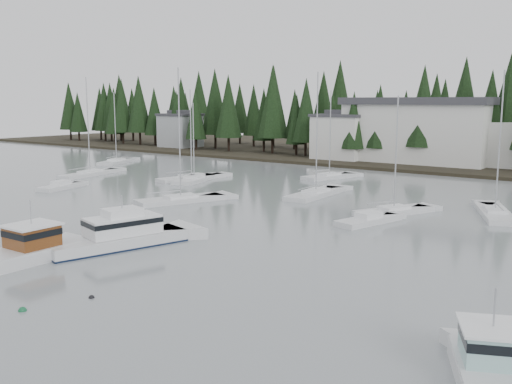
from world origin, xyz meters
TOP-DOWN VIEW (x-y plane):
  - far_shore_land at (0.00, 97.00)m, footprint 240.00×54.00m
  - conifer_treeline at (0.00, 86.00)m, footprint 200.00×22.00m
  - house_west at (-18.00, 79.00)m, footprint 9.54×7.42m
  - house_far_west at (-60.00, 81.00)m, footprint 8.48×7.42m
  - harbor_inn at (-2.96, 82.34)m, footprint 29.50×11.50m
  - lobster_boat_brown at (-4.12, 7.62)m, footprint 5.17×9.83m
  - cabin_cruiser_center at (-1.99, 14.89)m, footprint 5.84×10.94m
  - lobster_boat_teal at (26.48, 9.02)m, footprint 5.71×8.11m
  - sailboat_0 at (-48.38, 53.01)m, footprint 6.47×9.61m
  - sailboat_1 at (-23.08, 45.29)m, footprint 4.39×10.68m
  - sailboat_3 at (-8.34, 57.86)m, footprint 5.03×8.93m
  - sailboat_4 at (-11.81, 31.57)m, footprint 6.29×10.15m
  - sailboat_8 at (9.39, 39.22)m, footprint 5.73×8.63m
  - sailboat_9 at (17.52, 44.06)m, footprint 6.24×9.91m
  - sailboat_10 at (-38.15, 39.67)m, footprint 4.31×11.11m
  - sailboat_11 at (-2.13, 43.81)m, footprint 3.44×10.45m
  - sailboat_13 at (-21.57, 44.18)m, footprint 5.15×8.67m
  - runabout_0 at (-30.33, 29.34)m, footprint 3.58×6.76m
  - runabout_1 at (9.30, 33.83)m, footprint 3.84×7.28m
  - mooring_buoy_green at (4.38, 3.16)m, footprint 0.44×0.44m
  - mooring_buoy_dark at (5.64, 6.57)m, footprint 0.34×0.34m

SIDE VIEW (x-z plane):
  - far_shore_land at x=0.00m, z-range -0.50..0.50m
  - conifer_treeline at x=0.00m, z-range -10.00..10.00m
  - mooring_buoy_green at x=4.38m, z-range -0.22..0.22m
  - mooring_buoy_dark at x=5.64m, z-range -0.17..0.17m
  - sailboat_13 at x=-21.57m, z-range -5.52..5.63m
  - sailboat_0 at x=-48.38m, z-range -6.38..6.51m
  - sailboat_1 at x=-23.08m, z-range -6.39..6.52m
  - sailboat_8 at x=9.39m, z-range -5.87..6.01m
  - sailboat_3 at x=-8.34m, z-range -6.36..6.50m
  - sailboat_11 at x=-2.13m, z-range -7.22..7.37m
  - sailboat_4 at x=-11.81m, z-range -7.35..7.50m
  - sailboat_9 at x=17.52m, z-range -7.03..7.19m
  - sailboat_10 at x=-38.15m, z-range -7.29..7.46m
  - runabout_0 at x=-30.33m, z-range -0.58..0.84m
  - runabout_1 at x=9.30m, z-range -0.58..0.84m
  - lobster_boat_teal at x=26.48m, z-range -1.63..2.65m
  - lobster_boat_brown at x=-4.12m, z-range -1.86..2.96m
  - cabin_cruiser_center at x=-1.99m, z-range -1.57..2.92m
  - house_far_west at x=-60.00m, z-range 0.28..8.53m
  - house_west at x=-18.00m, z-range 0.28..9.03m
  - harbor_inn at x=-2.96m, z-range 0.33..11.23m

